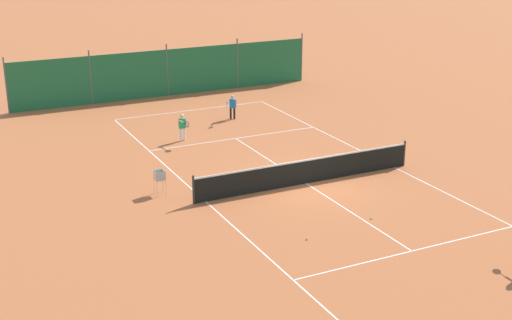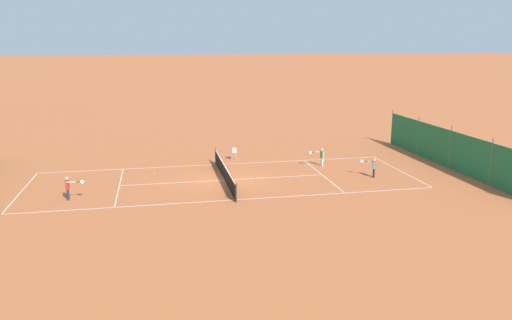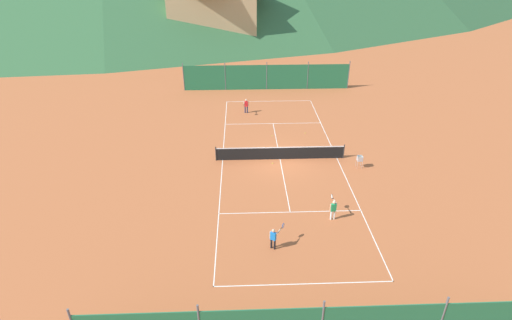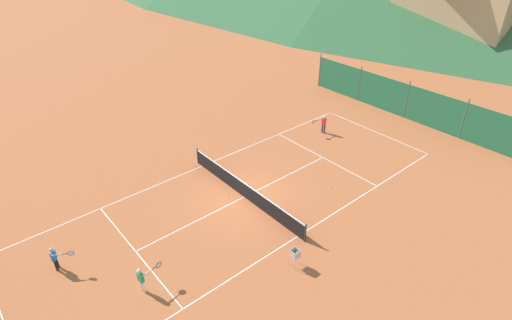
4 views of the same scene
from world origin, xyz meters
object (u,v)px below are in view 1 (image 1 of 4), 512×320
object	(u,v)px
tennis_ball_by_net_right	(307,239)
tennis_ball_far_corner	(311,175)
ball_hopper	(160,177)
player_far_service	(232,105)
tennis_ball_service_box	(371,218)
tennis_net	(306,171)
player_near_baseline	(182,125)

from	to	relation	value
tennis_ball_by_net_right	tennis_ball_far_corner	distance (m)	5.81
tennis_ball_far_corner	ball_hopper	world-z (taller)	ball_hopper
tennis_ball_far_corner	ball_hopper	bearing A→B (deg)	-7.52
player_far_service	tennis_ball_far_corner	xyz separation A→B (m)	(0.62, 8.76, -0.68)
tennis_ball_service_box	tennis_ball_by_net_right	bearing A→B (deg)	9.23
tennis_net	ball_hopper	distance (m)	5.49
tennis_net	ball_hopper	size ratio (longest dim) A/B	10.31
player_far_service	tennis_ball_by_net_right	bearing A→B (deg)	75.12
player_far_service	player_near_baseline	world-z (taller)	player_near_baseline
tennis_ball_by_net_right	tennis_ball_service_box	xyz separation A→B (m)	(-2.74, -0.44, 0.00)
tennis_net	tennis_ball_far_corner	distance (m)	0.99
player_near_baseline	ball_hopper	world-z (taller)	player_near_baseline
tennis_ball_by_net_right	ball_hopper	xyz separation A→B (m)	(2.86, -5.73, 0.63)
ball_hopper	player_far_service	bearing A→B (deg)	-129.14
player_near_baseline	tennis_ball_service_box	size ratio (longest dim) A/B	18.76
tennis_ball_service_box	tennis_ball_far_corner	world-z (taller)	same
tennis_ball_by_net_right	ball_hopper	world-z (taller)	ball_hopper
player_far_service	tennis_net	bearing A→B (deg)	82.74
tennis_ball_service_box	ball_hopper	size ratio (longest dim) A/B	0.07
tennis_net	tennis_ball_far_corner	world-z (taller)	tennis_net
player_far_service	tennis_ball_by_net_right	distance (m)	14.21
player_near_baseline	tennis_ball_service_box	world-z (taller)	player_near_baseline
tennis_ball_service_box	tennis_ball_far_corner	distance (m)	4.52
tennis_net	player_near_baseline	distance (m)	7.47
player_near_baseline	tennis_ball_by_net_right	size ratio (longest dim) A/B	18.76
tennis_ball_service_box	player_far_service	bearing A→B (deg)	-93.92
tennis_net	tennis_ball_service_box	distance (m)	3.90
tennis_net	player_far_service	distance (m)	9.49
tennis_ball_far_corner	tennis_ball_service_box	bearing A→B (deg)	86.32
player_far_service	player_near_baseline	bearing A→B (deg)	33.46
tennis_ball_by_net_right	tennis_ball_far_corner	xyz separation A→B (m)	(-3.03, -4.96, 0.00)
tennis_net	tennis_ball_far_corner	bearing A→B (deg)	-131.89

